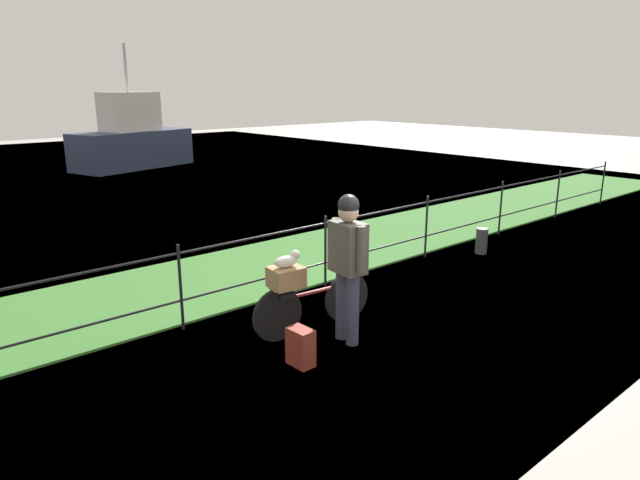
% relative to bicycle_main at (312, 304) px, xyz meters
% --- Properties ---
extents(ground_plane, '(60.00, 60.00, 0.00)m').
position_rel_bicycle_main_xyz_m(ground_plane, '(1.12, -0.87, -0.33)').
color(ground_plane, '#9E9993').
extents(grass_strip, '(27.00, 2.40, 0.03)m').
position_rel_bicycle_main_xyz_m(grass_strip, '(1.12, 2.33, -0.31)').
color(grass_strip, '#38702D').
rests_on(grass_strip, ground).
extents(harbor_water, '(30.00, 30.00, 0.00)m').
position_rel_bicycle_main_xyz_m(harbor_water, '(1.12, 12.01, -0.33)').
color(harbor_water, '#60849E').
rests_on(harbor_water, ground).
extents(iron_fence, '(18.04, 0.04, 1.04)m').
position_rel_bicycle_main_xyz_m(iron_fence, '(1.12, 1.03, 0.28)').
color(iron_fence, black).
rests_on(iron_fence, ground).
extents(bicycle_main, '(1.58, 0.26, 0.62)m').
position_rel_bicycle_main_xyz_m(bicycle_main, '(0.00, 0.00, 0.00)').
color(bicycle_main, black).
rests_on(bicycle_main, ground).
extents(wooden_crate, '(0.40, 0.34, 0.23)m').
position_rel_bicycle_main_xyz_m(wooden_crate, '(-0.34, 0.04, 0.40)').
color(wooden_crate, '#A87F51').
rests_on(wooden_crate, bicycle_main).
extents(terrier_dog, '(0.32, 0.17, 0.18)m').
position_rel_bicycle_main_xyz_m(terrier_dog, '(-0.32, 0.04, 0.60)').
color(terrier_dog, silver).
rests_on(terrier_dog, wooden_crate).
extents(cyclist_person, '(0.30, 0.54, 1.68)m').
position_rel_bicycle_main_xyz_m(cyclist_person, '(0.12, -0.47, 0.67)').
color(cyclist_person, '#383D51').
rests_on(cyclist_person, ground).
extents(backpack_on_paving, '(0.19, 0.29, 0.40)m').
position_rel_bicycle_main_xyz_m(backpack_on_paving, '(-0.64, -0.57, -0.13)').
color(backpack_on_paving, maroon).
rests_on(backpack_on_paving, ground).
extents(mooring_bollard, '(0.20, 0.20, 0.44)m').
position_rel_bicycle_main_xyz_m(mooring_bollard, '(4.27, 0.53, -0.11)').
color(mooring_bollard, '#38383D').
rests_on(mooring_bollard, ground).
extents(moored_boat_near, '(4.46, 2.76, 4.20)m').
position_rel_bicycle_main_xyz_m(moored_boat_near, '(4.22, 14.78, 0.63)').
color(moored_boat_near, '#2D3856').
rests_on(moored_boat_near, ground).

